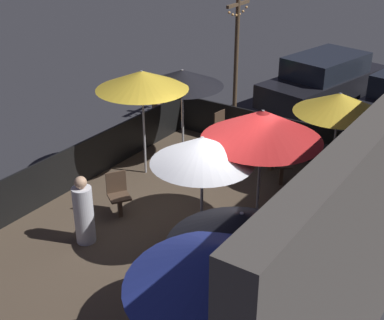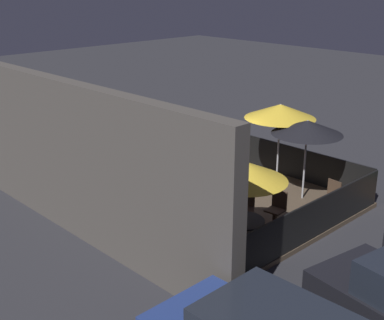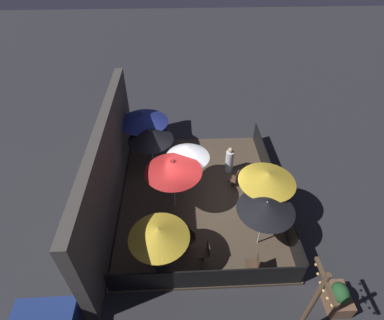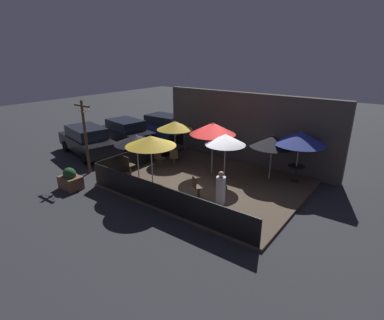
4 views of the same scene
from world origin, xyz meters
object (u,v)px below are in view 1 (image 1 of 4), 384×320
Objects in this scene: patio_umbrella_5 at (182,78)px; patio_umbrella_6 at (142,80)px; patio_umbrella_0 at (339,103)px; dining_table_0 at (332,159)px; light_post at (236,53)px; patron_0 at (84,213)px; planter_box at (171,105)px; patio_umbrella_4 at (262,125)px; parked_car_0 at (324,80)px; patio_chair_2 at (269,149)px; patio_umbrella_2 at (202,150)px; patio_umbrella_1 at (222,266)px; patio_chair_1 at (118,193)px; patio_umbrella_3 at (241,230)px; patio_chair_3 at (223,128)px; patio_chair_0 at (279,163)px.

patio_umbrella_6 is (1.10, -0.27, 0.19)m from patio_umbrella_5.
dining_table_0 is (0.00, 0.00, -1.28)m from patio_umbrella_0.
patio_umbrella_0 is 0.59× the size of light_post.
light_post is (-2.32, -3.75, 1.28)m from dining_table_0.
patron_0 is at bearing -31.92° from dining_table_0.
planter_box is at bearing -60.15° from light_post.
patio_umbrella_4 is 2.54× the size of planter_box.
light_post reaches higher than parked_car_0.
patio_umbrella_6 is 3.28m from patio_chair_2.
patio_umbrella_6 is at bearing -123.53° from patio_umbrella_2.
patio_umbrella_2 is 8.57m from parked_car_0.
patio_umbrella_1 is at bearing -75.08° from patio_chair_2.
patio_chair_1 is at bearing -39.57° from patio_umbrella_0.
patio_umbrella_1 is 2.39× the size of planter_box.
patio_umbrella_0 reaches higher than parked_car_0.
light_post is at bearing 119.85° from planter_box.
patio_umbrella_3 is at bearing 10.30° from patio_chair_1.
patio_umbrella_4 is at bearing -9.42° from patio_umbrella_0.
light_post is at bearing -173.31° from patio_umbrella_5.
patio_chair_1 is 0.26× the size of light_post.
patio_umbrella_0 reaches higher than patio_umbrella_3.
patio_umbrella_1 is 6.61m from patio_chair_2.
patron_0 is 6.51m from planter_box.
patio_chair_2 is 0.26× the size of light_post.
patio_umbrella_4 is at bearing 54.41° from patio_chair_1.
parked_car_0 reaches higher than patio_chair_3.
parked_car_0 is (-4.78, -2.08, -1.14)m from patio_umbrella_0.
patio_umbrella_0 reaches higher than patio_chair_3.
patio_umbrella_6 is at bearing -63.08° from dining_table_0.
patio_umbrella_0 is 1.77m from patio_chair_0.
patio_umbrella_0 is at bearing 164.76° from patio_umbrella_2.
patio_chair_3 is at bearing -147.13° from patio_umbrella_3.
planter_box is at bearing 151.51° from patio_chair_2.
dining_table_0 is 1.02× the size of patio_chair_0.
patio_chair_1 is 1.03m from patron_0.
patio_umbrella_3 is 2.70m from patio_umbrella_4.
dining_table_0 is (-3.63, 0.99, -1.37)m from patio_umbrella_2.
patio_umbrella_0 reaches higher than dining_table_0.
dining_table_0 is 5.21m from parked_car_0.
patio_chair_1 is at bearing -161.86° from patio_chair_0.
patio_chair_0 is 0.73m from patio_chair_2.
patio_umbrella_0 is at bearing 0.00° from patio_chair_0.
light_post is at bearing -121.69° from patio_umbrella_0.
light_post is (-8.47, -4.67, -0.16)m from patio_umbrella_1.
patron_0 is (-0.49, -3.43, -1.18)m from patio_umbrella_3.
dining_table_0 is at bearing -0.00° from patio_chair_3.
patio_umbrella_4 is 3.51m from patron_0.
patio_chair_0 is 1.02× the size of patio_chair_2.
patio_umbrella_0 is 2.20× the size of patio_chair_0.
patio_umbrella_3 is at bearing -161.53° from patio_umbrella_1.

